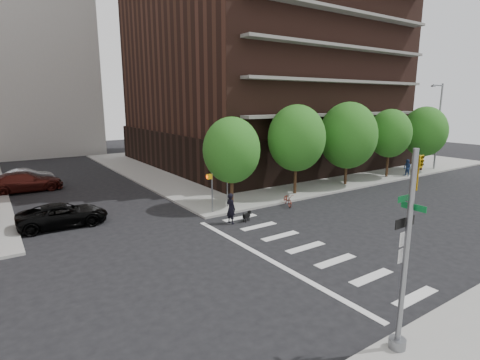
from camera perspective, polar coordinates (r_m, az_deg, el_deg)
name	(u,v)px	position (r m, az deg, el deg)	size (l,w,h in m)	color
ground	(259,261)	(18.00, 2.91, -12.27)	(120.00, 120.00, 0.00)	black
sidewalk_ne	(276,159)	(48.13, 5.53, 3.18)	(39.00, 33.00, 0.15)	gray
crosswalk	(294,251)	(19.31, 8.24, -10.63)	(3.85, 13.00, 0.01)	silver
tree_a	(232,150)	(25.89, -1.29, 4.56)	(4.00, 4.00, 5.90)	#301E11
tree_b	(296,138)	(29.51, 8.59, 6.32)	(4.50, 4.50, 6.65)	#301E11
tree_c	(348,136)	(33.86, 16.13, 6.53)	(5.00, 5.00, 6.80)	#301E11
tree_d	(390,133)	(38.66, 21.87, 6.61)	(4.00, 4.00, 6.20)	#301E11
tree_e	(425,132)	(43.76, 26.31, 6.63)	(4.50, 4.50, 6.35)	#301E11
traffic_signal	(405,268)	(11.95, 23.83, -12.19)	(0.90, 0.75, 6.00)	slate
pedestrian_signal	(215,186)	(24.92, -3.79, -0.88)	(2.18, 0.67, 2.60)	slate
streetlamp	(438,121)	(45.14, 27.93, 7.94)	(2.14, 0.22, 9.00)	slate
parked_car_black	(63,215)	(24.83, -25.34, -4.84)	(5.03, 2.32, 1.40)	black
parked_car_maroon	(25,182)	(35.58, -29.97, -0.27)	(5.72, 2.32, 1.66)	#421410
parked_car_silver	(27,177)	(38.55, -29.68, 0.43)	(4.38, 1.53, 1.44)	#AFB0B8
scooter	(288,200)	(27.11, 7.29, -2.97)	(0.59, 1.68, 0.88)	maroon
dog_walker	(231,208)	(22.89, -1.40, -4.35)	(0.46, 0.70, 1.91)	black
dog	(247,215)	(23.43, 1.05, -5.42)	(0.72, 0.42, 0.61)	black
pedestrian_far	(407,168)	(40.04, 24.13, 1.70)	(0.62, 0.80, 1.64)	navy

